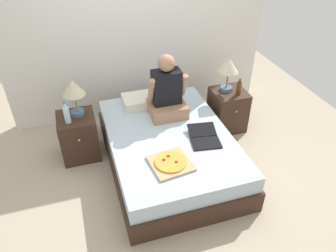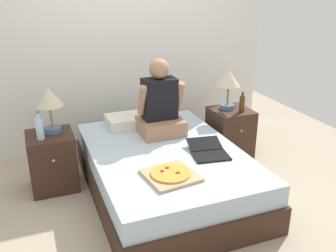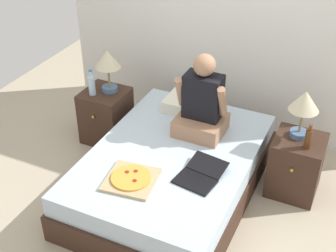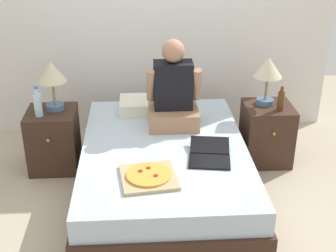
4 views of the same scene
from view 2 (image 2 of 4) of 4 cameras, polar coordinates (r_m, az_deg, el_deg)
name	(u,v)px [view 2 (image 2 of 4)]	position (r m, az deg, el deg)	size (l,w,h in m)	color
ground_plane	(165,191)	(3.76, -0.41, -9.93)	(5.64, 5.64, 0.00)	tan
wall_back	(124,43)	(4.56, -6.73, 12.41)	(3.64, 0.12, 2.50)	silver
bed	(165,171)	(3.65, -0.42, -6.94)	(1.40, 2.00, 0.45)	#382319
nightstand_left	(53,161)	(3.88, -17.19, -5.12)	(0.44, 0.47, 0.57)	#382319
lamp_on_left_nightstand	(49,100)	(3.71, -17.67, 3.78)	(0.26, 0.26, 0.45)	#4C6B93
water_bottle	(40,128)	(3.64, -18.98, -0.31)	(0.07, 0.07, 0.28)	silver
nightstand_right	(230,133)	(4.43, 9.42, -1.01)	(0.44, 0.47, 0.57)	#382319
lamp_on_right_nightstand	(229,81)	(4.26, 9.22, 6.78)	(0.26, 0.26, 0.45)	#4C6B93
beer_bottle	(242,104)	(4.26, 11.21, 3.38)	(0.06, 0.06, 0.23)	#512D14
pillow	(131,121)	(4.12, -5.66, 0.83)	(0.52, 0.34, 0.12)	silver
person_seated	(160,107)	(3.83, -1.23, 2.94)	(0.47, 0.40, 0.78)	#A37556
laptop	(209,152)	(3.48, 6.23, -3.94)	(0.37, 0.46, 0.07)	black
pizza_box	(171,175)	(3.08, 0.41, -7.42)	(0.45, 0.45, 0.05)	tan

